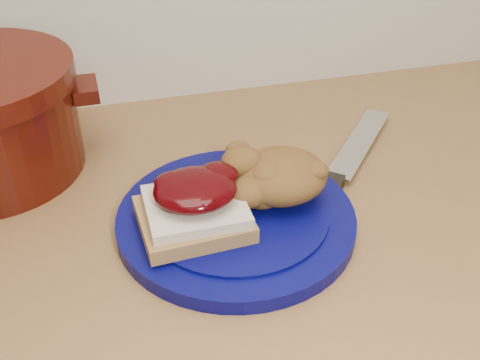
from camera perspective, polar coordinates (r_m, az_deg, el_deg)
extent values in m
cylinder|color=#05064A|center=(0.69, -0.38, -3.81)|extent=(0.28, 0.28, 0.02)
cube|color=olive|center=(0.66, -4.42, -3.70)|extent=(0.12, 0.11, 0.02)
cube|color=beige|center=(0.65, -4.24, -2.52)|extent=(0.11, 0.09, 0.01)
ellipsoid|color=black|center=(0.64, -4.28, -0.90)|extent=(0.09, 0.09, 0.03)
ellipsoid|color=brown|center=(0.69, 3.80, 0.39)|extent=(0.12, 0.10, 0.06)
cube|color=black|center=(0.72, 7.72, -2.27)|extent=(0.09, 0.10, 0.02)
cube|color=silver|center=(0.85, 11.27, 3.56)|extent=(0.15, 0.17, 0.00)
cube|color=silver|center=(0.76, 8.56, -0.68)|extent=(0.13, 0.12, 0.00)
cube|color=#3A0C05|center=(0.80, -14.47, 8.30)|extent=(0.03, 0.06, 0.02)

